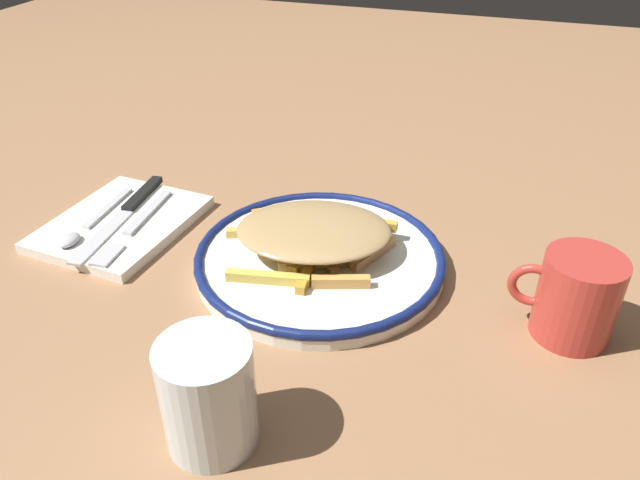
{
  "coord_description": "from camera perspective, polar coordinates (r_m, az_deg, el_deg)",
  "views": [
    {
      "loc": [
        -0.18,
        0.54,
        0.41
      ],
      "look_at": [
        0.0,
        0.0,
        0.04
      ],
      "focal_mm": 34.31,
      "sensor_mm": 36.0,
      "label": 1
    }
  ],
  "objects": [
    {
      "name": "plate",
      "position": [
        0.7,
        -0.0,
        -1.71
      ],
      "size": [
        0.29,
        0.29,
        0.02
      ],
      "color": "white",
      "rests_on": "ground_plane"
    },
    {
      "name": "napkin",
      "position": [
        0.81,
        -18.02,
        1.5
      ],
      "size": [
        0.17,
        0.2,
        0.01
      ],
      "primitive_type": "cube",
      "rotation": [
        0.0,
        0.0,
        -0.08
      ],
      "color": "white",
      "rests_on": "ground_plane"
    },
    {
      "name": "ground_plane",
      "position": [
        0.7,
        -0.0,
        -2.48
      ],
      "size": [
        2.6,
        2.6,
        0.0
      ],
      "primitive_type": "plane",
      "color": "#946947"
    },
    {
      "name": "coffee_mug",
      "position": [
        0.64,
        22.74,
        -4.91
      ],
      "size": [
        0.1,
        0.08,
        0.09
      ],
      "color": "#B4362D",
      "rests_on": "ground_plane"
    },
    {
      "name": "spoon",
      "position": [
        0.8,
        -21.05,
        1.19
      ],
      "size": [
        0.02,
        0.15,
        0.01
      ],
      "color": "silver",
      "rests_on": "napkin"
    },
    {
      "name": "fork",
      "position": [
        0.78,
        -16.88,
        1.27
      ],
      "size": [
        0.03,
        0.18,
        0.01
      ],
      "color": "silver",
      "rests_on": "napkin"
    },
    {
      "name": "fries_heap",
      "position": [
        0.69,
        -0.55,
        0.47
      ],
      "size": [
        0.21,
        0.17,
        0.04
      ],
      "color": "orange",
      "rests_on": "plate"
    },
    {
      "name": "water_glass",
      "position": [
        0.5,
        -10.39,
        -14.03
      ],
      "size": [
        0.08,
        0.08,
        0.1
      ],
      "primitive_type": "cylinder",
      "color": "silver",
      "rests_on": "ground_plane"
    },
    {
      "name": "knife",
      "position": [
        0.82,
        -17.5,
        2.75
      ],
      "size": [
        0.03,
        0.21,
        0.01
      ],
      "color": "black",
      "rests_on": "napkin"
    }
  ]
}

